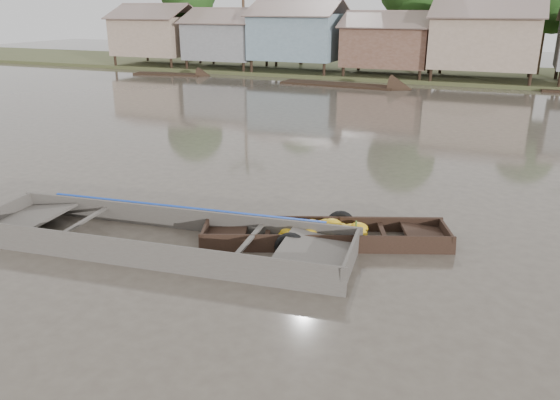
% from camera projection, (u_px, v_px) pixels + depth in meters
% --- Properties ---
extents(ground, '(120.00, 120.00, 0.00)m').
position_uv_depth(ground, '(261.00, 245.00, 11.66)').
color(ground, '#4A4138').
rests_on(ground, ground).
extents(riverbank, '(120.00, 12.47, 10.22)m').
position_uv_depth(riverbank, '(496.00, 33.00, 37.18)').
color(riverbank, '#384723').
rests_on(riverbank, ground).
extents(banana_boat, '(5.40, 3.12, 0.72)m').
position_uv_depth(banana_boat, '(321.00, 236.00, 11.78)').
color(banana_boat, black).
rests_on(banana_boat, ground).
extents(viewer_boat, '(8.42, 3.09, 0.66)m').
position_uv_depth(viewer_boat, '(163.00, 243.00, 11.57)').
color(viewer_boat, '#49433E').
rests_on(viewer_boat, ground).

